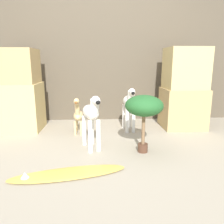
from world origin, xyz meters
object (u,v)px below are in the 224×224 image
Objects in this scene: zebra_left at (92,116)px; giraffe_figurine at (78,115)px; surfboard at (67,174)px; potted_palm_front at (144,107)px; zebra_right at (129,104)px.

giraffe_figurine is at bearing 109.87° from zebra_left.
surfboard is (0.00, -1.16, -0.26)m from giraffe_figurine.
surfboard is (-0.77, -0.48, -0.50)m from potted_palm_front.
giraffe_figurine is (-0.72, -0.09, -0.12)m from zebra_right.
zebra_left is 0.62m from giraffe_figurine.
giraffe_figurine is 0.82× the size of potted_palm_front.
zebra_right is 1.22× the size of giraffe_figurine.
zebra_left is at bearing 168.37° from potted_palm_front.
zebra_right is 0.74m from giraffe_figurine.
giraffe_figurine reaches higher than surfboard.
zebra_right reaches higher than surfboard.
zebra_right is 0.60× the size of surfboard.
potted_palm_front reaches higher than giraffe_figurine.
zebra_right is 1.00× the size of zebra_left.
surfboard is at bearing -90.00° from giraffe_figurine.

